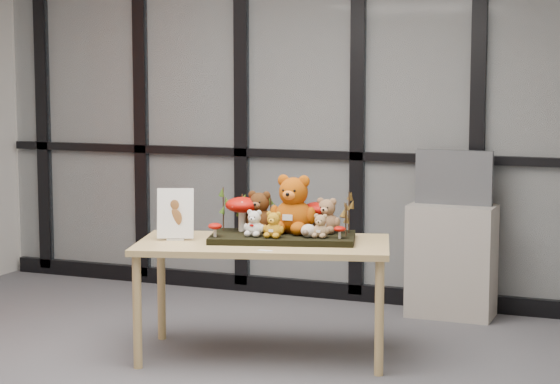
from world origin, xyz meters
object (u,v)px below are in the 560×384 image
at_px(display_table, 263,253).
at_px(bear_pooh_yellow, 294,201).
at_px(mushroom_front_right, 340,232).
at_px(bear_small_yellow, 274,223).
at_px(mushroom_back_left, 242,212).
at_px(monitor, 454,177).
at_px(bear_beige_small, 321,224).
at_px(mushroom_front_left, 215,229).
at_px(mushroom_back_right, 318,215).
at_px(plush_cream_hedgehog, 308,230).
at_px(bear_tan_back, 327,214).
at_px(cabinet, 452,261).
at_px(bear_white_bow, 254,222).
at_px(bear_brown_medium, 259,209).
at_px(sign_holder, 175,216).
at_px(diorama_tray, 283,238).

bearing_deg(display_table, bear_pooh_yellow, 37.24).
bearing_deg(mushroom_front_right, bear_small_yellow, -162.32).
xyz_separation_m(mushroom_back_left, monitor, (0.99, 1.27, 0.12)).
distance_m(bear_beige_small, mushroom_front_right, 0.12).
bearing_deg(mushroom_front_left, mushroom_front_right, 17.59).
height_order(mushroom_back_right, monitor, monitor).
distance_m(bear_small_yellow, plush_cream_hedgehog, 0.20).
bearing_deg(plush_cream_hedgehog, monitor, 51.85).
distance_m(bear_tan_back, mushroom_back_left, 0.50).
height_order(display_table, cabinet, cabinet).
relative_size(bear_white_bow, mushroom_back_right, 0.86).
relative_size(bear_pooh_yellow, bear_brown_medium, 1.42).
relative_size(display_table, mushroom_back_right, 8.16).
bearing_deg(monitor, mushroom_back_left, -127.78).
height_order(bear_small_yellow, mushroom_back_left, mushroom_back_left).
height_order(bear_brown_medium, bear_white_bow, bear_brown_medium).
xyz_separation_m(mushroom_back_right, sign_holder, (-0.74, -0.38, 0.01)).
bearing_deg(bear_white_bow, bear_pooh_yellow, 34.42).
relative_size(bear_pooh_yellow, mushroom_front_right, 4.87).
relative_size(diorama_tray, mushroom_back_left, 3.72).
xyz_separation_m(diorama_tray, mushroom_front_left, (-0.33, -0.22, 0.06)).
height_order(mushroom_back_right, mushroom_front_left, mushroom_back_right).
bearing_deg(plush_cream_hedgehog, bear_beige_small, 0.38).
bearing_deg(display_table, bear_beige_small, -5.44).
bearing_deg(mushroom_back_right, sign_holder, -152.76).
relative_size(mushroom_front_right, cabinet, 0.10).
distance_m(diorama_tray, bear_small_yellow, 0.16).
distance_m(display_table, mushroom_back_right, 0.41).
height_order(bear_small_yellow, mushroom_back_right, mushroom_back_right).
bearing_deg(display_table, bear_white_bow, -156.79).
xyz_separation_m(display_table, sign_holder, (-0.50, -0.13, 0.21)).
relative_size(bear_white_bow, sign_holder, 0.56).
bearing_deg(mushroom_back_right, plush_cream_hedgehog, -85.16).
xyz_separation_m(bear_tan_back, sign_holder, (-0.80, -0.36, -0.01)).
distance_m(plush_cream_hedgehog, mushroom_back_right, 0.22).
bearing_deg(diorama_tray, mushroom_back_right, 32.52).
relative_size(bear_tan_back, sign_holder, 0.75).
bearing_deg(mushroom_front_right, cabinet, 74.12).
relative_size(diorama_tray, plush_cream_hedgehog, 9.96).
bearing_deg(mushroom_back_right, diorama_tray, -131.42).
xyz_separation_m(mushroom_front_right, sign_holder, (-0.94, -0.20, 0.07)).
bearing_deg(monitor, mushroom_front_right, -105.66).
relative_size(diorama_tray, bear_small_yellow, 5.02).
distance_m(display_table, mushroom_front_left, 0.31).
bearing_deg(mushroom_back_right, display_table, -133.45).
height_order(bear_tan_back, bear_beige_small, bear_tan_back).
relative_size(display_table, diorama_tray, 1.91).
xyz_separation_m(bear_white_bow, sign_holder, (-0.46, -0.09, 0.02)).
relative_size(bear_brown_medium, plush_cream_hedgehog, 3.17).
relative_size(display_table, bear_white_bow, 9.47).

